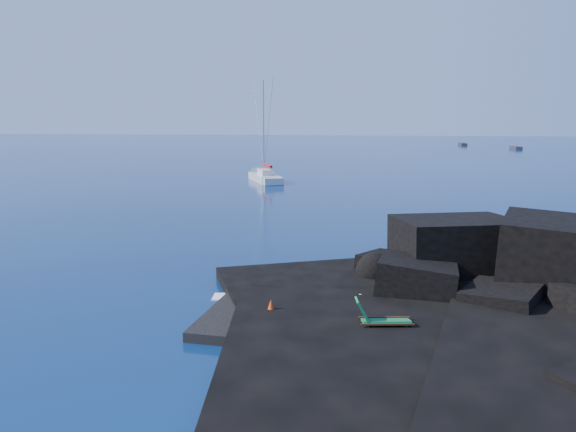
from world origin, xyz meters
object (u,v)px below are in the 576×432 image
object	(u,v)px
deck_chair	(386,314)
sailboat	(265,181)
distant_boat_a	(463,145)
distant_boat_b	(516,149)
sunbather	(348,296)
marker_cone	(271,308)

from	to	relation	value
deck_chair	sailboat	bearing A→B (deg)	96.69
distant_boat_a	distant_boat_b	world-z (taller)	distant_boat_b
sailboat	sunbather	bearing A→B (deg)	-99.72
deck_chair	distant_boat_b	size ratio (longest dim) A/B	0.38
deck_chair	sunbather	xyz separation A→B (m)	(-1.31, 3.09, -0.45)
deck_chair	marker_cone	size ratio (longest dim) A/B	2.87
sailboat	distant_boat_b	xyz separation A→B (m)	(46.01, 69.65, 0.00)
sailboat	distant_boat_a	size ratio (longest dim) A/B	2.49
marker_cone	distant_boat_a	bearing A→B (deg)	77.25
distant_boat_a	marker_cone	bearing A→B (deg)	-104.26
deck_chair	marker_cone	bearing A→B (deg)	158.65
marker_cone	distant_boat_a	size ratio (longest dim) A/B	0.14
sailboat	distant_boat_a	world-z (taller)	sailboat
sailboat	marker_cone	world-z (taller)	sailboat
deck_chair	sunbather	distance (m)	3.39
sunbather	deck_chair	bearing A→B (deg)	-61.72
deck_chair	sunbather	size ratio (longest dim) A/B	1.04
sailboat	deck_chair	bearing A→B (deg)	-99.06
deck_chair	distant_boat_b	distance (m)	120.18
distant_boat_b	marker_cone	bearing A→B (deg)	-111.40
distant_boat_b	deck_chair	bearing A→B (deg)	-109.44
sunbather	distant_boat_b	world-z (taller)	sunbather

